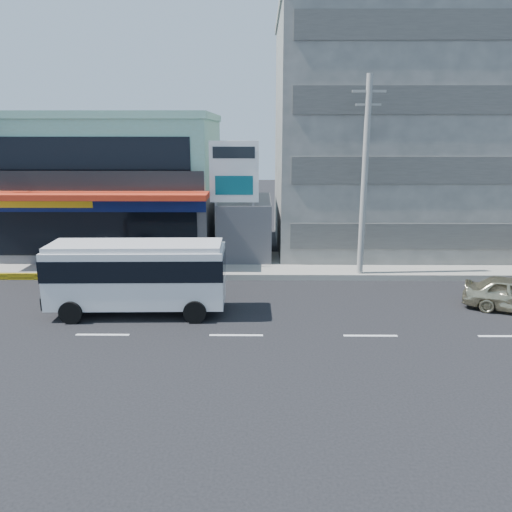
# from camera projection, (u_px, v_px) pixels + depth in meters

# --- Properties ---
(ground) EXTENTS (120.00, 120.00, 0.00)m
(ground) POSITION_uv_depth(u_px,v_px,m) (236.00, 335.00, 18.58)
(ground) COLOR black
(ground) RESTS_ON ground
(sidewalk) EXTENTS (70.00, 5.00, 0.30)m
(sidewalk) POSITION_uv_depth(u_px,v_px,m) (334.00, 265.00, 27.71)
(sidewalk) COLOR gray
(sidewalk) RESTS_ON ground
(shop_building) EXTENTS (12.40, 11.70, 8.00)m
(shop_building) POSITION_uv_depth(u_px,v_px,m) (119.00, 187.00, 31.19)
(shop_building) COLOR #414246
(shop_building) RESTS_ON ground
(concrete_building) EXTENTS (16.00, 12.00, 14.00)m
(concrete_building) POSITION_uv_depth(u_px,v_px,m) (405.00, 137.00, 31.32)
(concrete_building) COLOR gray
(concrete_building) RESTS_ON ground
(gap_structure) EXTENTS (3.00, 6.00, 3.50)m
(gap_structure) POSITION_uv_depth(u_px,v_px,m) (245.00, 228.00, 29.78)
(gap_structure) COLOR #414246
(gap_structure) RESTS_ON ground
(satellite_dish) EXTENTS (1.50, 1.50, 0.15)m
(satellite_dish) POSITION_uv_depth(u_px,v_px,m) (245.00, 200.00, 28.37)
(satellite_dish) COLOR slate
(satellite_dish) RESTS_ON gap_structure
(billboard) EXTENTS (2.60, 0.18, 6.90)m
(billboard) POSITION_uv_depth(u_px,v_px,m) (234.00, 179.00, 26.30)
(billboard) COLOR gray
(billboard) RESTS_ON ground
(utility_pole_near) EXTENTS (1.60, 0.30, 10.00)m
(utility_pole_near) POSITION_uv_depth(u_px,v_px,m) (365.00, 178.00, 24.44)
(utility_pole_near) COLOR #999993
(utility_pole_near) RESTS_ON ground
(minibus) EXTENTS (7.22, 2.65, 3.00)m
(minibus) POSITION_uv_depth(u_px,v_px,m) (137.00, 272.00, 20.42)
(minibus) COLOR silver
(minibus) RESTS_ON ground
(motorcycle_rider) EXTENTS (1.72, 0.98, 2.09)m
(motorcycle_rider) POSITION_uv_depth(u_px,v_px,m) (77.00, 281.00, 22.93)
(motorcycle_rider) COLOR #5B0D0E
(motorcycle_rider) RESTS_ON ground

